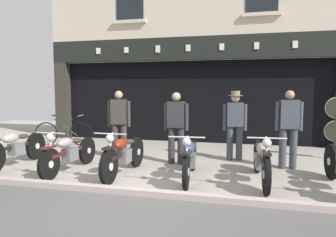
% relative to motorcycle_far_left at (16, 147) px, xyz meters
% --- Properties ---
extents(ground, '(21.42, 22.00, 0.18)m').
position_rel_motorcycle_far_left_xyz_m(ground, '(3.17, -2.20, -0.47)').
color(ground, '#A19A8C').
extents(shop_facade, '(9.72, 4.42, 5.93)m').
position_rel_motorcycle_far_left_xyz_m(shop_facade, '(3.17, 5.82, 1.23)').
color(shop_facade, black).
rests_on(shop_facade, ground).
extents(motorcycle_far_left, '(0.62, 2.00, 0.92)m').
position_rel_motorcycle_far_left_xyz_m(motorcycle_far_left, '(0.00, 0.00, 0.00)').
color(motorcycle_far_left, black).
rests_on(motorcycle_far_left, ground).
extents(motorcycle_left, '(0.62, 1.97, 0.90)m').
position_rel_motorcycle_far_left_xyz_m(motorcycle_left, '(1.39, -0.11, -0.02)').
color(motorcycle_left, black).
rests_on(motorcycle_left, ground).
extents(motorcycle_center_left, '(0.62, 2.00, 0.92)m').
position_rel_motorcycle_far_left_xyz_m(motorcycle_center_left, '(2.58, -0.08, -0.00)').
color(motorcycle_center_left, black).
rests_on(motorcycle_center_left, ground).
extents(motorcycle_center, '(0.62, 1.95, 0.90)m').
position_rel_motorcycle_far_left_xyz_m(motorcycle_center, '(3.90, -0.04, -0.01)').
color(motorcycle_center, black).
rests_on(motorcycle_center, ground).
extents(motorcycle_center_right, '(0.62, 2.08, 0.93)m').
position_rel_motorcycle_far_left_xyz_m(motorcycle_center_right, '(5.19, 0.07, 0.01)').
color(motorcycle_center_right, black).
rests_on(motorcycle_center_right, ground).
extents(salesman_left, '(0.55, 0.30, 1.65)m').
position_rel_motorcycle_far_left_xyz_m(salesman_left, '(1.89, 1.34, 0.49)').
color(salesman_left, '#38332D').
rests_on(salesman_left, ground).
extents(shopkeeper_center, '(0.56, 0.25, 1.62)m').
position_rel_motorcycle_far_left_xyz_m(shopkeeper_center, '(3.38, 1.09, 0.47)').
color(shopkeeper_center, '#2D2D33').
rests_on(shopkeeper_center, ground).
extents(salesman_right, '(0.55, 0.34, 1.65)m').
position_rel_motorcycle_far_left_xyz_m(salesman_right, '(4.65, 1.78, 0.49)').
color(salesman_right, '#3D424C').
rests_on(salesman_right, ground).
extents(assistant_far_right, '(0.56, 0.27, 1.67)m').
position_rel_motorcycle_far_left_xyz_m(assistant_far_right, '(5.79, 1.23, 0.50)').
color(assistant_far_right, '#3D424C').
rests_on(assistant_far_right, ground).
extents(tyre_sign_pole, '(0.51, 0.06, 1.71)m').
position_rel_motorcycle_far_left_xyz_m(tyre_sign_pole, '(7.00, 2.44, 0.53)').
color(tyre_sign_pole, '#232328').
rests_on(tyre_sign_pole, ground).
extents(advert_board_near, '(0.81, 0.03, 0.89)m').
position_rel_motorcycle_far_left_xyz_m(advert_board_near, '(1.86, 4.19, 1.32)').
color(advert_board_near, silver).
extents(leaning_bicycle, '(1.76, 0.55, 0.95)m').
position_rel_motorcycle_far_left_xyz_m(leaning_bicycle, '(-0.50, 2.62, -0.05)').
color(leaning_bicycle, black).
rests_on(leaning_bicycle, ground).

